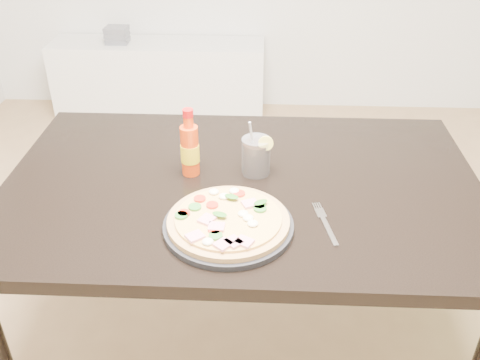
{
  "coord_description": "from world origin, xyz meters",
  "views": [
    {
      "loc": [
        -0.1,
        -1.32,
        1.59
      ],
      "look_at": [
        -0.15,
        -0.12,
        0.83
      ],
      "focal_mm": 40.0,
      "sensor_mm": 36.0,
      "label": 1
    }
  ],
  "objects_px": {
    "hot_sauce_bottle": "(190,149)",
    "cola_cup": "(256,157)",
    "fork": "(325,222)",
    "media_console": "(160,79)",
    "pizza": "(228,220)",
    "plate": "(228,226)",
    "dining_table": "(242,205)"
  },
  "relations": [
    {
      "from": "dining_table",
      "to": "hot_sauce_bottle",
      "type": "bearing_deg",
      "value": 165.51
    },
    {
      "from": "hot_sauce_bottle",
      "to": "cola_cup",
      "type": "relative_size",
      "value": 1.19
    },
    {
      "from": "media_console",
      "to": "dining_table",
      "type": "bearing_deg",
      "value": -72.62
    },
    {
      "from": "dining_table",
      "to": "fork",
      "type": "xyz_separation_m",
      "value": [
        0.23,
        -0.19,
        0.09
      ]
    },
    {
      "from": "dining_table",
      "to": "media_console",
      "type": "distance_m",
      "value": 2.2
    },
    {
      "from": "cola_cup",
      "to": "media_console",
      "type": "height_order",
      "value": "cola_cup"
    },
    {
      "from": "plate",
      "to": "pizza",
      "type": "xyz_separation_m",
      "value": [
        -0.0,
        -0.0,
        0.02
      ]
    },
    {
      "from": "pizza",
      "to": "fork",
      "type": "distance_m",
      "value": 0.25
    },
    {
      "from": "fork",
      "to": "media_console",
      "type": "relative_size",
      "value": 0.13
    },
    {
      "from": "dining_table",
      "to": "pizza",
      "type": "distance_m",
      "value": 0.26
    },
    {
      "from": "plate",
      "to": "media_console",
      "type": "distance_m",
      "value": 2.43
    },
    {
      "from": "pizza",
      "to": "media_console",
      "type": "bearing_deg",
      "value": 105.14
    },
    {
      "from": "dining_table",
      "to": "cola_cup",
      "type": "distance_m",
      "value": 0.15
    },
    {
      "from": "fork",
      "to": "cola_cup",
      "type": "bearing_deg",
      "value": 115.32
    },
    {
      "from": "fork",
      "to": "media_console",
      "type": "distance_m",
      "value": 2.47
    },
    {
      "from": "cola_cup",
      "to": "media_console",
      "type": "bearing_deg",
      "value": 108.83
    },
    {
      "from": "pizza",
      "to": "media_console",
      "type": "height_order",
      "value": "pizza"
    },
    {
      "from": "hot_sauce_bottle",
      "to": "media_console",
      "type": "xyz_separation_m",
      "value": [
        -0.49,
        2.03,
        -0.58
      ]
    },
    {
      "from": "pizza",
      "to": "plate",
      "type": "bearing_deg",
      "value": 19.57
    },
    {
      "from": "hot_sauce_bottle",
      "to": "media_console",
      "type": "relative_size",
      "value": 0.15
    },
    {
      "from": "hot_sauce_bottle",
      "to": "cola_cup",
      "type": "bearing_deg",
      "value": 4.28
    },
    {
      "from": "pizza",
      "to": "cola_cup",
      "type": "xyz_separation_m",
      "value": [
        0.07,
        0.28,
        0.03
      ]
    },
    {
      "from": "pizza",
      "to": "media_console",
      "type": "distance_m",
      "value": 2.44
    },
    {
      "from": "cola_cup",
      "to": "fork",
      "type": "distance_m",
      "value": 0.31
    },
    {
      "from": "hot_sauce_bottle",
      "to": "fork",
      "type": "xyz_separation_m",
      "value": [
        0.38,
        -0.23,
        -0.08
      ]
    },
    {
      "from": "hot_sauce_bottle",
      "to": "fork",
      "type": "height_order",
      "value": "hot_sauce_bottle"
    },
    {
      "from": "cola_cup",
      "to": "fork",
      "type": "bearing_deg",
      "value": -53.19
    },
    {
      "from": "plate",
      "to": "fork",
      "type": "height_order",
      "value": "plate"
    },
    {
      "from": "cola_cup",
      "to": "dining_table",
      "type": "bearing_deg",
      "value": -125.89
    },
    {
      "from": "plate",
      "to": "cola_cup",
      "type": "height_order",
      "value": "cola_cup"
    },
    {
      "from": "fork",
      "to": "hot_sauce_bottle",
      "type": "bearing_deg",
      "value": 136.93
    },
    {
      "from": "plate",
      "to": "fork",
      "type": "distance_m",
      "value": 0.25
    }
  ]
}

